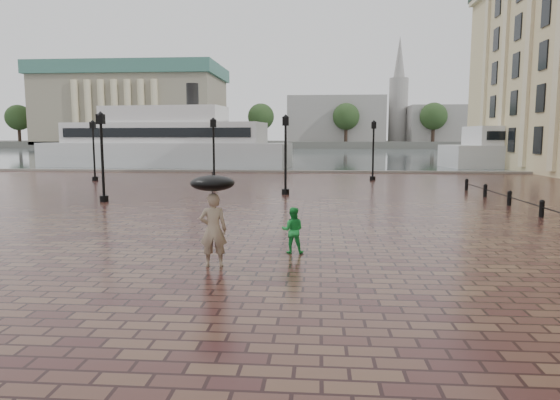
{
  "coord_description": "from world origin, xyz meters",
  "views": [
    {
      "loc": [
        4.91,
        -14.42,
        3.24
      ],
      "look_at": [
        3.77,
        0.2,
        1.4
      ],
      "focal_mm": 32.0,
      "sensor_mm": 36.0,
      "label": 1
    }
  ],
  "objects_px": {
    "street_lamps": "(219,152)",
    "child_pedestrian": "(293,230)",
    "ferry_near": "(165,142)",
    "adult_pedestrian": "(213,230)"
  },
  "relations": [
    {
      "from": "street_lamps",
      "to": "ferry_near",
      "type": "relative_size",
      "value": 0.76
    },
    {
      "from": "street_lamps",
      "to": "adult_pedestrian",
      "type": "distance_m",
      "value": 20.3
    },
    {
      "from": "street_lamps",
      "to": "adult_pedestrian",
      "type": "xyz_separation_m",
      "value": [
        3.88,
        -19.88,
        -1.39
      ]
    },
    {
      "from": "adult_pedestrian",
      "to": "ferry_near",
      "type": "height_order",
      "value": "ferry_near"
    },
    {
      "from": "adult_pedestrian",
      "to": "child_pedestrian",
      "type": "distance_m",
      "value": 2.54
    },
    {
      "from": "child_pedestrian",
      "to": "ferry_near",
      "type": "distance_m",
      "value": 43.87
    },
    {
      "from": "street_lamps",
      "to": "adult_pedestrian",
      "type": "relative_size",
      "value": 11.44
    },
    {
      "from": "adult_pedestrian",
      "to": "ferry_near",
      "type": "relative_size",
      "value": 0.07
    },
    {
      "from": "street_lamps",
      "to": "child_pedestrian",
      "type": "bearing_deg",
      "value": -72.38
    },
    {
      "from": "child_pedestrian",
      "to": "ferry_near",
      "type": "height_order",
      "value": "ferry_near"
    }
  ]
}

